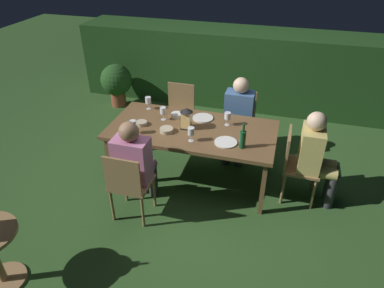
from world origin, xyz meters
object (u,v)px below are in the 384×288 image
Objects in this scene: lantern_centerpiece at (187,117)px; wine_glass_c at (163,111)px; chair_side_right_a at (179,111)px; plate_a at (226,142)px; person_in_mustard at (316,154)px; chair_side_right_b at (240,119)px; bowl_salad at (167,130)px; wine_glass_b at (148,101)px; potted_plant_by_hedge at (117,82)px; dining_table at (192,132)px; person_in_blue at (238,115)px; wine_glass_a at (133,125)px; chair_side_left_a at (129,183)px; green_bottle_on_table at (243,139)px; bowl_bread at (141,123)px; person_in_pink at (135,161)px; bowl_olives at (177,115)px; plate_b at (203,118)px; chair_head_far at (296,162)px; wine_glass_e at (228,116)px; wine_glass_d at (191,132)px.

wine_glass_c is (-0.34, 0.12, -0.03)m from lantern_centerpiece.
chair_side_right_a is at bearing 93.47° from wine_glass_c.
wine_glass_c reaches higher than plate_a.
person_in_mustard is 1.34m from chair_side_right_b.
plate_a is 1.59× the size of bowl_salad.
bowl_salad is at bearing -49.62° from wine_glass_b.
bowl_salad is (-0.72, 0.05, 0.02)m from plate_a.
dining_table is at bearing -42.50° from potted_plant_by_hedge.
person_in_blue is 6.80× the size of wine_glass_a.
person_in_blue is at bearing 60.12° from chair_side_left_a.
lantern_centerpiece reaches higher than wine_glass_a.
chair_side_right_a is at bearing 133.87° from green_bottle_on_table.
bowl_bread is at bearing 167.90° from bowl_salad.
bowl_olives is (0.19, 0.90, 0.14)m from person_in_pink.
plate_b is 1.73× the size of bowl_olives.
chair_side_right_b is 5.15× the size of wine_glass_b.
chair_head_far is 1.37m from lantern_centerpiece.
person_in_mustard is at bearing 24.95° from chair_side_left_a.
wine_glass_b is (-0.24, 1.03, 0.22)m from person_in_pink.
person_in_mustard is 6.80× the size of wine_glass_c.
wine_glass_a reaches higher than chair_side_left_a.
dining_table is 1.01m from chair_side_right_b.
chair_head_far is 3.00× the size of green_bottle_on_table.
wine_glass_a is 1.05× the size of bowl_salad.
chair_side_left_a is at bearing -78.72° from wine_glass_b.
person_in_pink reaches higher than dining_table.
dining_table is at bearing -62.95° from chair_side_right_a.
green_bottle_on_table is 1.14× the size of plate_a.
lantern_centerpiece is at bearing -126.46° from person_in_blue.
wine_glass_c reaches higher than bowl_olives.
person_in_pink is 1.19m from green_bottle_on_table.
person_in_pink is 6.80× the size of wine_glass_c.
chair_head_far is at bearing 2.68° from bowl_bread.
plate_a is (0.86, -0.33, -0.11)m from wine_glass_c.
chair_side_right_a is at bearing 105.92° from bowl_olives.
wine_glass_b is at bearing -49.32° from potted_plant_by_hedge.
green_bottle_on_table reaches higher than wine_glass_c.
person_in_mustard is 1.50× the size of potted_plant_by_hedge.
lantern_centerpiece is 0.91× the size of green_bottle_on_table.
wine_glass_e reaches higher than chair_head_far.
wine_glass_b is 1.00× the size of wine_glass_d.
plate_a is 1.08m from bowl_bread.
chair_side_left_a is at bearing -113.90° from plate_b.
bowl_olives is at bearing 177.76° from wine_glass_e.
dining_table is 0.82m from person_in_pink.
chair_side_right_a is at bearing 117.05° from dining_table.
wine_glass_a is (-0.17, -1.18, 0.38)m from chair_side_right_a.
potted_plant_by_hedge is at bearing 118.82° from chair_side_left_a.
wine_glass_d reaches higher than potted_plant_by_hedge.
wine_glass_a is 1.00× the size of wine_glass_b.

